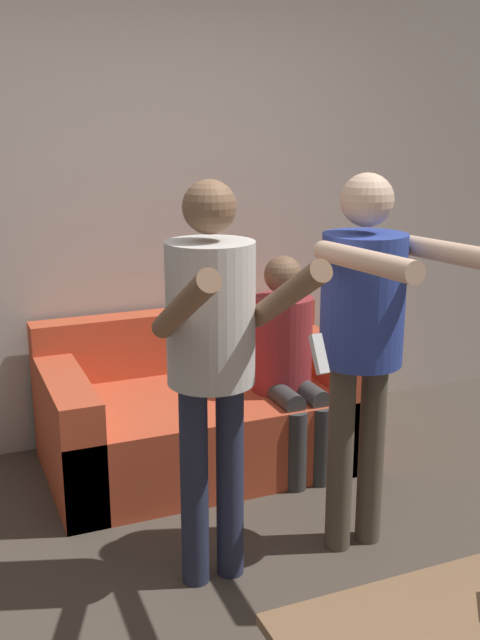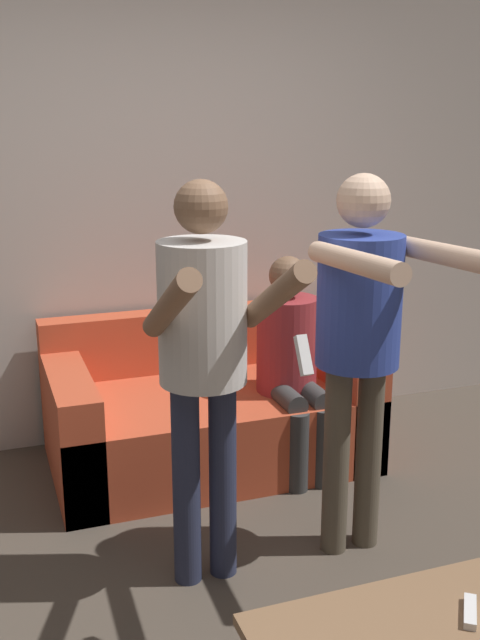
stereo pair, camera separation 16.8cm
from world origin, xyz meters
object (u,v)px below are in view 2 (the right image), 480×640
person_standing_left (204,342)px  person_standing_right (361,323)px  couch (207,413)px  person_seated (291,356)px  remote_on_table (470,612)px

person_standing_left → person_standing_right: 0.65m
couch → person_seated: size_ratio=1.46×
person_standing_right → remote_on_table: bearing=-97.8°
person_standing_right → person_standing_left: bearing=179.6°
person_standing_left → person_standing_right: bearing=-0.4°
remote_on_table → couch: bearing=95.5°
person_standing_right → remote_on_table: 1.16m
couch → person_standing_right: 1.34m
remote_on_table → person_standing_right: bearing=82.2°
couch → person_standing_left: 1.33m
person_seated → person_standing_left: bearing=-131.0°
person_standing_left → person_standing_right: person_standing_right is taller
person_standing_left → remote_on_table: person_standing_left is taller
person_standing_left → person_seated: bearing=49.0°
couch → remote_on_table: (0.19, -2.03, 0.12)m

